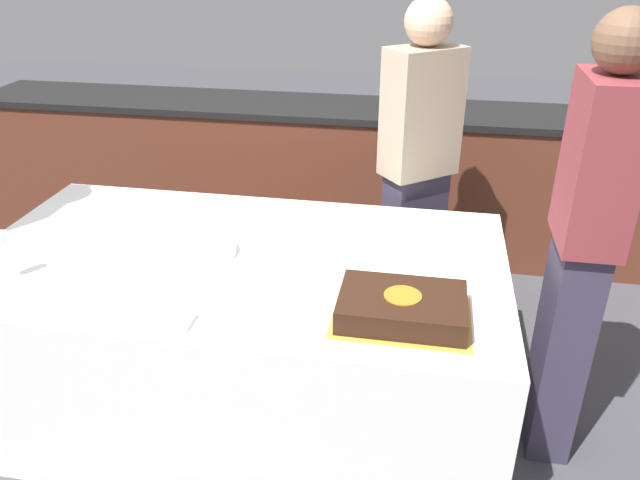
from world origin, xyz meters
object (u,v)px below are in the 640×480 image
cake (402,307)px  plate_stack (209,249)px  wine_glass (4,247)px  person_cutting_cake (418,167)px  person_seated_right (582,248)px

cake → plate_stack: size_ratio=2.14×
wine_glass → person_cutting_cake: bearing=37.8°
plate_stack → person_seated_right: bearing=0.0°
wine_glass → person_seated_right: (2.05, 0.31, 0.03)m
person_cutting_cake → person_seated_right: size_ratio=0.97×
cake → wine_glass: size_ratio=2.46×
plate_stack → person_cutting_cake: bearing=46.0°
plate_stack → wine_glass: size_ratio=1.15×
person_cutting_cake → cake: bearing=50.4°
plate_stack → person_cutting_cake: size_ratio=0.13×
cake → person_cutting_cake: (0.00, 1.13, 0.08)m
plate_stack → person_cutting_cake: 1.13m
plate_stack → wine_glass: 0.74m
person_cutting_cake → person_seated_right: (0.61, -0.81, 0.03)m
cake → person_seated_right: 0.70m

